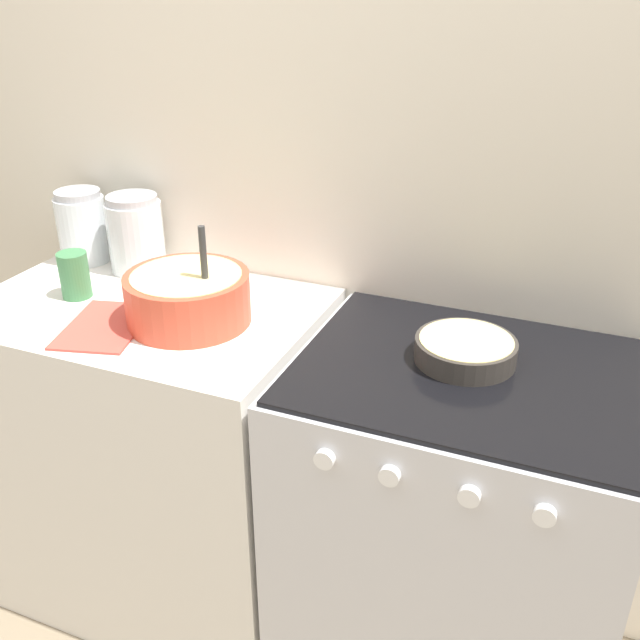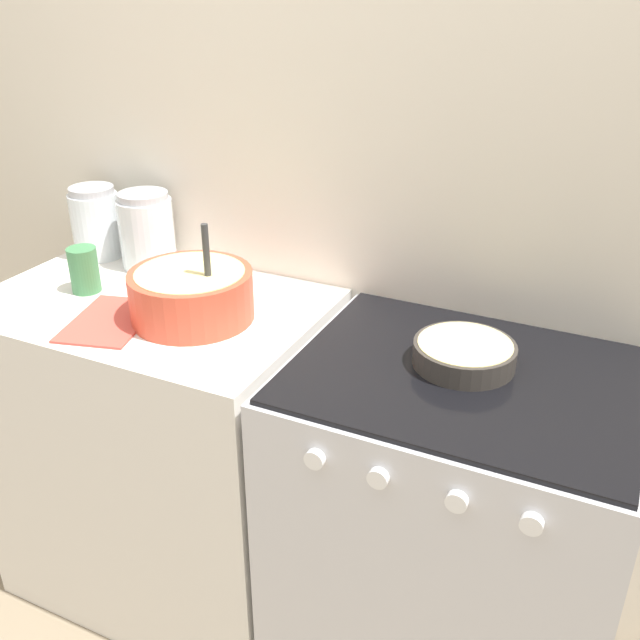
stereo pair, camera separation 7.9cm
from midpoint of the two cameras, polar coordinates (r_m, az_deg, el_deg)
The scene contains 9 objects.
wall_back at distance 1.80m, azimuth 4.34°, elevation 10.75°, with size 4.73×0.05×2.40m.
countertop_cabinet at distance 2.08m, azimuth -11.11°, elevation -10.19°, with size 0.87×0.59×0.93m.
stove at distance 1.80m, azimuth 11.48°, elevation -16.94°, with size 0.74×0.60×0.93m.
mixing_bowl at distance 1.71m, azimuth -8.94°, elevation 2.21°, with size 0.29×0.29×0.24m.
baking_pan at distance 1.55m, azimuth 12.91°, elevation -2.63°, with size 0.22×0.22×0.05m.
storage_jar_left at distance 2.15m, azimuth -16.43°, elevation 7.15°, with size 0.14×0.14×0.20m.
storage_jar_middle at distance 2.04m, azimuth -12.57°, elevation 6.63°, with size 0.15×0.15×0.21m.
tin_can at distance 1.92m, azimuth -17.24°, elevation 3.84°, with size 0.07×0.07×0.12m.
recipe_page at distance 1.76m, azimuth -15.22°, elevation -0.06°, with size 0.23×0.29×0.01m.
Camera 2 is at (0.66, -0.99, 1.69)m, focal length 40.00 mm.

